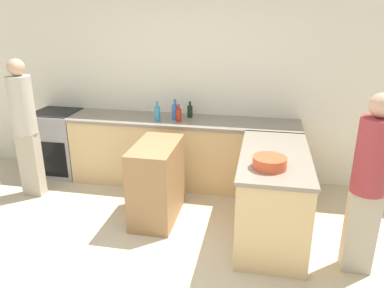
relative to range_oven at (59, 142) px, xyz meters
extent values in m
plane|color=beige|center=(1.83, -2.07, -0.46)|extent=(14.00, 14.00, 0.00)
cube|color=silver|center=(1.83, 0.34, 0.89)|extent=(8.00, 0.06, 2.70)
cube|color=#D6B27A|center=(1.83, 0.00, -0.02)|extent=(3.00, 0.62, 0.86)
cube|color=gray|center=(1.83, 0.00, 0.43)|extent=(3.03, 0.65, 0.04)
cube|color=#D6B27A|center=(3.00, -1.04, -0.02)|extent=(0.66, 1.45, 0.86)
cube|color=gray|center=(3.00, -1.04, 0.43)|extent=(0.69, 1.48, 0.04)
cube|color=#99999E|center=(0.00, 0.00, 0.00)|extent=(0.63, 0.61, 0.90)
cube|color=black|center=(0.00, -0.31, -0.14)|extent=(0.53, 0.01, 0.51)
cube|color=black|center=(0.00, 0.00, 0.45)|extent=(0.58, 0.56, 0.01)
cube|color=#997047|center=(1.74, -0.95, -0.01)|extent=(0.45, 0.83, 0.88)
cylinder|color=#DB512D|center=(2.94, -1.41, 0.50)|extent=(0.31, 0.31, 0.11)
cylinder|color=#386BB7|center=(1.73, -0.02, 0.54)|extent=(0.08, 0.08, 0.19)
cylinder|color=#386BB7|center=(1.73, -0.02, 0.68)|extent=(0.04, 0.04, 0.08)
cylinder|color=red|center=(1.80, -0.10, 0.53)|extent=(0.07, 0.07, 0.16)
cylinder|color=red|center=(1.80, -0.10, 0.64)|extent=(0.03, 0.03, 0.06)
cylinder|color=#338CBF|center=(1.52, -0.12, 0.54)|extent=(0.08, 0.08, 0.18)
cylinder|color=#338CBF|center=(1.52, -0.12, 0.67)|extent=(0.03, 0.03, 0.07)
cylinder|color=black|center=(1.90, 0.12, 0.52)|extent=(0.07, 0.07, 0.15)
cylinder|color=black|center=(1.90, 0.12, 0.63)|extent=(0.03, 0.03, 0.06)
cube|color=#ADA38E|center=(0.02, -0.72, -0.04)|extent=(0.25, 0.16, 0.83)
cylinder|color=#B7B2A3|center=(0.02, -0.72, 0.72)|extent=(0.28, 0.28, 0.70)
sphere|color=tan|center=(0.02, -0.72, 1.17)|extent=(0.20, 0.20, 0.20)
cube|color=#ADA38E|center=(3.77, -1.50, -0.06)|extent=(0.26, 0.16, 0.79)
cylinder|color=#993338|center=(3.77, -1.50, 0.66)|extent=(0.29, 0.29, 0.66)
sphere|color=tan|center=(3.77, -1.50, 1.09)|extent=(0.20, 0.20, 0.20)
camera|label=1|loc=(2.86, -4.60, 1.80)|focal=35.00mm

